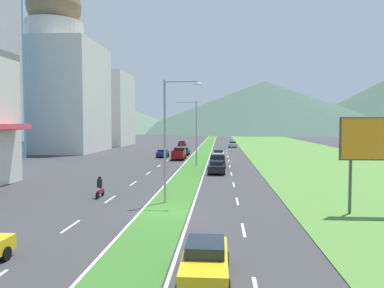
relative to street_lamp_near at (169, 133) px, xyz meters
name	(u,v)px	position (x,y,z in m)	size (l,w,h in m)	color
ground_plane	(165,213)	(0.15, -3.15, -5.40)	(600.00, 600.00, 0.00)	#38383A
grass_median	(204,150)	(0.15, 56.85, -5.37)	(3.20, 240.00, 0.06)	#387028
grass_verge_right	(296,151)	(20.75, 56.85, -5.37)	(24.00, 240.00, 0.06)	#518438
lane_dash_left_2	(71,226)	(-4.95, -6.93, -5.40)	(0.16, 2.80, 0.01)	silver
lane_dash_left_3	(110,199)	(-4.95, 1.18, -5.40)	(0.16, 2.80, 0.01)	silver
lane_dash_left_4	(133,183)	(-4.95, 9.29, -5.40)	(0.16, 2.80, 0.01)	silver
lane_dash_left_5	(148,173)	(-4.95, 17.41, -5.40)	(0.16, 2.80, 0.01)	silver
lane_dash_left_6	(159,166)	(-4.95, 25.52, -5.40)	(0.16, 2.80, 0.01)	silver
lane_dash_left_7	(167,160)	(-4.95, 33.63, -5.40)	(0.16, 2.80, 0.01)	silver
lane_dash_left_8	(173,156)	(-4.95, 41.74, -5.40)	(0.16, 2.80, 0.01)	silver
lane_dash_left_9	(178,153)	(-4.95, 49.85, -5.40)	(0.16, 2.80, 0.01)	silver
lane_dash_left_10	(182,150)	(-4.95, 57.96, -5.40)	(0.16, 2.80, 0.01)	silver
lane_dash_right_2	(243,230)	(5.25, -6.93, -5.40)	(0.16, 2.80, 0.01)	silver
lane_dash_right_3	(237,201)	(5.25, 1.18, -5.40)	(0.16, 2.80, 0.01)	silver
lane_dash_right_4	(234,185)	(5.25, 9.29, -5.40)	(0.16, 2.80, 0.01)	silver
lane_dash_right_5	(231,174)	(5.25, 17.41, -5.40)	(0.16, 2.80, 0.01)	silver
lane_dash_right_6	(230,166)	(5.25, 25.52, -5.40)	(0.16, 2.80, 0.01)	silver
lane_dash_right_7	(229,161)	(5.25, 33.63, -5.40)	(0.16, 2.80, 0.01)	silver
lane_dash_right_8	(228,156)	(5.25, 41.74, -5.40)	(0.16, 2.80, 0.01)	silver
lane_dash_right_9	(227,153)	(5.25, 49.85, -5.40)	(0.16, 2.80, 0.01)	silver
lane_dash_right_10	(226,150)	(5.25, 57.96, -5.40)	(0.16, 2.80, 0.01)	silver
edge_line_median_left	(196,150)	(-1.60, 56.85, -5.40)	(0.16, 240.00, 0.01)	silver
edge_line_median_right	(212,151)	(1.90, 56.85, -5.40)	(0.16, 240.00, 0.01)	silver
domed_building	(55,81)	(-31.83, 51.69, 9.92)	(19.00, 19.00, 37.03)	silver
midrise_colored	(99,109)	(-30.38, 76.26, 4.66)	(17.03, 17.03, 20.11)	silver
hill_far_left	(85,112)	(-91.30, 232.27, 9.07)	(146.34, 146.34, 28.95)	#516B56
hill_far_center	(265,107)	(34.72, 240.85, 12.48)	(189.02, 189.02, 35.77)	#3D5647
street_lamp_near	(169,133)	(0.00, 0.00, 0.00)	(2.92, 0.47, 9.40)	#99999E
street_lamp_mid	(194,129)	(0.08, 25.29, -0.01)	(3.39, 0.47, 9.29)	#99999E
billboard_roadside	(375,143)	(14.18, -2.60, -0.59)	(4.65, 0.28, 6.55)	#4C4C51
car_0	(205,260)	(3.34, -14.02, -4.63)	(1.88, 4.58, 1.50)	yellow
car_1	(217,167)	(3.47, 17.72, -4.61)	(2.01, 4.59, 1.55)	black
car_2	(218,154)	(3.55, 38.52, -4.65)	(2.02, 4.38, 1.46)	silver
car_3	(182,143)	(-6.61, 74.71, -4.69)	(2.04, 4.59, 1.37)	maroon
car_4	(163,153)	(-6.51, 39.25, -4.65)	(1.99, 4.04, 1.44)	navy
car_5	(184,151)	(-3.13, 44.63, -4.63)	(2.04, 4.57, 1.51)	navy
car_7	(233,144)	(7.04, 69.40, -4.62)	(1.97, 4.57, 1.52)	#B2B2B7
pickup_truck_0	(217,161)	(3.51, 23.35, -4.42)	(2.18, 5.40, 2.00)	black
pickup_truck_1	(179,154)	(-3.09, 35.31, -4.42)	(2.18, 5.40, 2.00)	maroon
motorcycle_rider	(100,189)	(-6.00, 1.84, -4.66)	(0.36, 2.00, 1.80)	black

